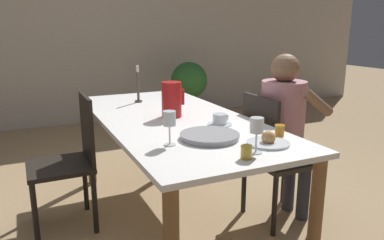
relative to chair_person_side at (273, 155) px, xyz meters
The scene contains 16 objects.
ground_plane 0.85m from the chair_person_side, 157.91° to the left, with size 20.00×20.00×0.00m, color tan.
wall_back 3.62m from the chair_person_side, 100.53° to the left, with size 10.00×0.06×2.60m.
dining_table 0.72m from the chair_person_side, 157.91° to the left, with size 0.92×2.02×0.77m.
chair_person_side is the anchor object (origin of this frame).
chair_opposite 1.40m from the chair_person_side, 157.39° to the left, with size 0.42×0.42×0.92m.
person_seated 0.23m from the chair_person_side, ahead, with size 0.39×0.41×1.19m.
red_pitcher 0.81m from the chair_person_side, 156.42° to the left, with size 0.16×0.13×0.24m.
wine_glass_water 1.02m from the chair_person_side, 161.90° to the right, with size 0.07×0.07×0.18m.
wine_glass_juice 0.90m from the chair_person_side, 133.98° to the right, with size 0.07×0.07×0.17m.
teacup_near_person 0.55m from the chair_person_side, behind, with size 0.15×0.15×0.07m.
serving_tray 0.77m from the chair_person_side, 156.85° to the right, with size 0.32×0.32×0.03m.
bread_plate 0.71m from the chair_person_side, 130.65° to the right, with size 0.22×0.22×0.07m.
jam_jar_amber 0.58m from the chair_person_side, 124.97° to the right, with size 0.05×0.05×0.06m.
jam_jar_red 0.95m from the chair_person_side, 135.78° to the right, with size 0.05×0.05×0.06m.
candlestick_tall 1.17m from the chair_person_side, 129.20° to the left, with size 0.06×0.06×0.29m.
potted_plant 2.89m from the chair_person_side, 77.09° to the left, with size 0.52×0.52×0.88m.
Camera 1 is at (-0.91, -2.25, 1.36)m, focal length 35.00 mm.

